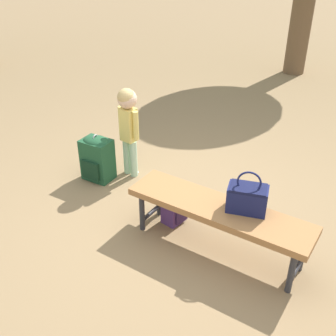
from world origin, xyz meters
name	(u,v)px	position (x,y,z in m)	size (l,w,h in m)	color
ground_plane	(187,219)	(0.00, 0.00, 0.00)	(40.00, 40.00, 0.00)	#8C704C
park_bench	(219,212)	(-0.46, 0.17, 0.39)	(1.64, 0.58, 0.45)	#9E6B3D
handbag	(247,197)	(-0.65, 0.07, 0.58)	(0.37, 0.29, 0.37)	#191E4C
child_standing	(128,119)	(1.00, -0.26, 0.69)	(0.28, 0.21, 1.03)	#B2D8B2
backpack_large	(97,157)	(1.22, 0.03, 0.27)	(0.36, 0.32, 0.54)	#1E4C2D
backpack_small	(174,205)	(0.07, 0.10, 0.18)	(0.20, 0.22, 0.36)	#4C2D66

